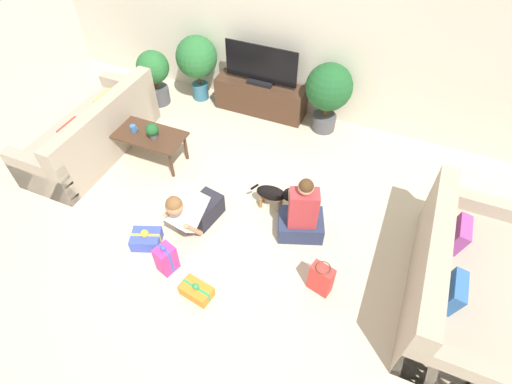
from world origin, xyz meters
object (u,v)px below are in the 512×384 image
at_px(tv_console, 261,97).
at_px(potted_plant_back_left, 197,59).
at_px(tabletop_plant, 152,130).
at_px(coffee_table, 146,136).
at_px(gift_box_c, 197,291).
at_px(sofa_left, 94,134).
at_px(mug, 133,128).
at_px(person_kneeling, 193,209).
at_px(potted_plant_back_right, 329,90).
at_px(tv, 261,67).
at_px(sofa_right, 454,280).
at_px(dog, 276,194).
at_px(gift_box_a, 166,259).
at_px(person_sitting, 302,215).
at_px(gift_bag_a, 321,279).
at_px(potted_plant_corner_left, 154,73).
at_px(gift_box_b, 146,239).

height_order(tv_console, potted_plant_back_left, potted_plant_back_left).
bearing_deg(tabletop_plant, coffee_table, 166.58).
height_order(tv_console, gift_box_c, tv_console).
bearing_deg(potted_plant_back_left, sofa_left, -112.24).
bearing_deg(mug, person_kneeling, -31.36).
height_order(sofa_left, potted_plant_back_right, potted_plant_back_right).
bearing_deg(coffee_table, tv, 59.15).
distance_m(potted_plant_back_right, person_kneeling, 2.62).
bearing_deg(sofa_right, dog, 77.96).
distance_m(gift_box_a, mug, 2.00).
height_order(tv_console, person_sitting, person_sitting).
bearing_deg(person_kneeling, tabletop_plant, 152.09).
distance_m(person_kneeling, gift_bag_a, 1.63).
xyz_separation_m(potted_plant_corner_left, tabletop_plant, (0.81, -1.27, 0.04)).
height_order(gift_box_a, gift_box_c, gift_box_a).
bearing_deg(potted_plant_back_right, potted_plant_back_left, 180.00).
bearing_deg(potted_plant_back_right, sofa_right, -48.38).
xyz_separation_m(gift_bag_a, mug, (-2.96, 1.04, 0.30)).
bearing_deg(potted_plant_back_left, person_sitting, -40.01).
relative_size(potted_plant_back_right, dog, 1.78).
distance_m(potted_plant_back_left, person_sitting, 3.20).
height_order(person_sitting, gift_box_b, person_sitting).
height_order(tv_console, tabletop_plant, tabletop_plant).
distance_m(coffee_table, gift_bag_a, 3.00).
relative_size(coffee_table, potted_plant_corner_left, 1.22).
xyz_separation_m(sofa_right, potted_plant_back_left, (-4.10, 2.23, 0.40)).
xyz_separation_m(sofa_left, tabletop_plant, (0.95, 0.11, 0.27)).
bearing_deg(person_kneeling, gift_box_c, -50.19).
relative_size(potted_plant_back_right, gift_box_b, 2.63).
height_order(person_sitting, mug, person_sitting).
distance_m(sofa_left, potted_plant_corner_left, 1.41).
bearing_deg(gift_box_a, mug, 132.93).
bearing_deg(person_kneeling, sofa_left, 170.91).
distance_m(potted_plant_corner_left, potted_plant_back_right, 2.72).
distance_m(potted_plant_corner_left, gift_box_a, 3.28).
relative_size(tv_console, gift_box_b, 3.51).
bearing_deg(tv_console, potted_plant_corner_left, -165.32).
distance_m(sofa_left, potted_plant_back_right, 3.36).
bearing_deg(tv_console, person_sitting, -56.68).
xyz_separation_m(sofa_left, mug, (0.63, 0.13, 0.19)).
distance_m(person_sitting, gift_box_b, 1.81).
height_order(person_sitting, gift_box_a, person_sitting).
xyz_separation_m(sofa_right, person_sitting, (-1.66, 0.18, 0.02)).
relative_size(potted_plant_back_left, mug, 8.81).
xyz_separation_m(person_sitting, tabletop_plant, (-2.20, 0.40, 0.25)).
height_order(sofa_right, dog, sofa_right).
distance_m(potted_plant_back_left, tabletop_plant, 1.67).
xyz_separation_m(sofa_left, gift_bag_a, (3.58, -0.91, -0.10)).
bearing_deg(dog, tabletop_plant, 81.08).
relative_size(sofa_left, person_kneeling, 2.66).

